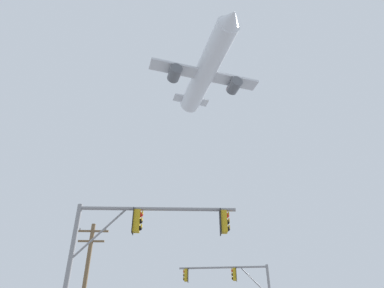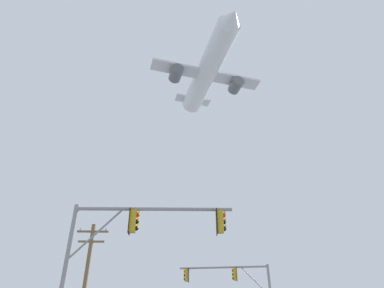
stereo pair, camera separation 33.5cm
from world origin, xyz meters
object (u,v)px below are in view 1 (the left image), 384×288
airplane (206,71)px  utility_pole (85,285)px  signal_pole_far (238,287)px  signal_pole_near (132,242)px

airplane → utility_pole: bearing=-120.4°
signal_pole_far → airplane: 36.90m
utility_pole → airplane: bearing=59.6°
signal_pole_far → utility_pole: (-10.54, -3.41, -0.37)m
signal_pole_far → utility_pole: bearing=-162.1°
signal_pole_near → utility_pole: 11.07m
utility_pole → airplane: 39.86m
signal_pole_near → signal_pole_far: 15.06m
signal_pole_near → signal_pole_far: (6.34, 13.66, 0.23)m
utility_pole → signal_pole_near: bearing=-67.8°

